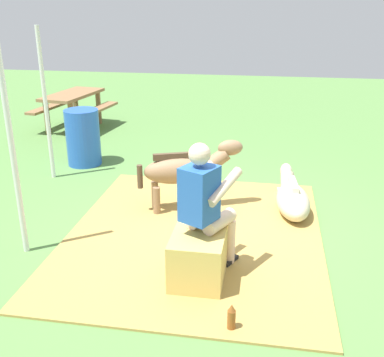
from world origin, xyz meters
name	(u,v)px	position (x,y,z in m)	size (l,w,h in m)	color
ground_plane	(211,227)	(0.00, 0.00, 0.00)	(24.00, 24.00, 0.00)	#568442
hay_patch	(194,235)	(-0.24, 0.16, 0.01)	(3.45, 2.87, 0.02)	#AD8C47
hay_bale	(198,258)	(-1.15, -0.03, 0.25)	(0.61, 0.50, 0.49)	tan
person_seated	(206,203)	(-1.00, -0.08, 0.76)	(0.72, 0.59, 1.37)	beige
pony_standing	(184,170)	(0.45, 0.40, 0.54)	(0.66, 1.29, 0.90)	#8C6B4C
pony_lying	(292,198)	(0.60, -0.96, 0.19)	(1.35, 0.49, 0.42)	beige
soda_bottle	(231,318)	(-1.82, -0.41, 0.12)	(0.07, 0.07, 0.25)	brown
water_barrel	(83,137)	(1.93, 2.35, 0.45)	(0.55, 0.55, 0.91)	blue
tent_pole_left	(13,153)	(-0.89, 1.90, 1.11)	(0.06, 0.06, 2.22)	silver
tent_pole_right	(46,105)	(1.27, 2.60, 1.11)	(0.06, 0.06, 2.22)	silver
picnic_bench	(73,102)	(4.03, 3.41, 0.58)	(1.67, 1.50, 0.75)	olive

